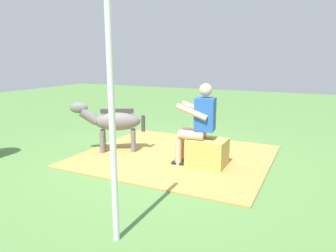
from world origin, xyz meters
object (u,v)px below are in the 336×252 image
Objects in this scene: hay_bale at (207,153)px; tent_pole_left at (112,120)px; person_seated at (198,121)px; pony_standing at (113,122)px.

tent_pole_left is at bearing 87.45° from hay_bale.
tent_pole_left reaches higher than person_seated.
hay_bale is at bearing -174.64° from person_seated.
tent_pole_left is (-0.06, 2.36, 0.45)m from person_seated.
tent_pole_left is at bearing 91.37° from person_seated.
tent_pole_left is (0.11, 2.37, 0.95)m from hay_bale.
hay_bale is 0.25× the size of tent_pole_left.
person_seated is at bearing 179.00° from pony_standing.
hay_bale is at bearing 179.56° from pony_standing.
person_seated reaches higher than pony_standing.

